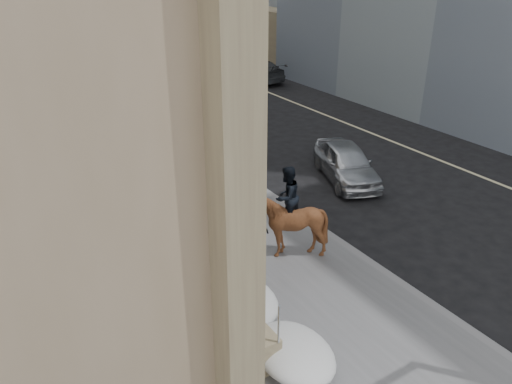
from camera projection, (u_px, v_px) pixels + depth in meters
ground at (293, 296)px, 12.56m from camera, size 140.00×140.00×0.00m
sidewalk at (149, 164)px, 20.20m from camera, size 5.00×80.00×0.12m
curb at (207, 152)px, 21.44m from camera, size 0.24×80.00×0.12m
lane_line at (347, 123)px, 25.20m from camera, size 0.15×70.00×0.01m
far_podium at (421, 73)px, 26.70m from camera, size 2.00×80.00×4.00m
streetlight_mid at (166, 31)px, 22.61m from camera, size 1.71×0.24×8.00m
traffic_signal at (102, 26)px, 28.68m from camera, size 4.10×0.22×6.00m
snow_bank at (130, 179)px, 17.90m from camera, size 1.70×18.10×0.76m
mounted_horse_left at (225, 241)px, 12.70m from camera, size 1.75×2.54×2.65m
mounted_horse_right at (288, 220)px, 13.62m from camera, size 2.03×2.15×2.63m
pedestrian at (251, 236)px, 13.16m from camera, size 1.09×0.47×1.84m
car_silver at (346, 163)px, 18.70m from camera, size 2.99×4.39×1.39m
car_grey at (255, 70)px, 33.32m from camera, size 2.39×5.05×1.42m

